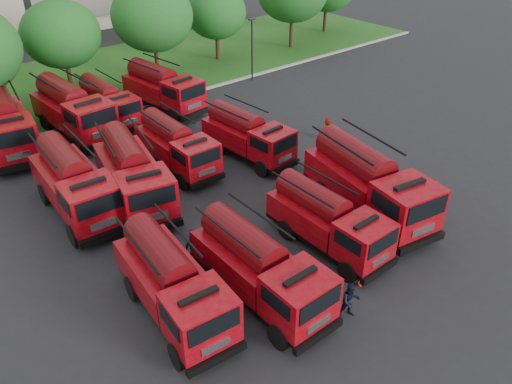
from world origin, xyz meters
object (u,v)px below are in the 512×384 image
Objects in this scene: fire_truck_4 at (75,184)px; fire_truck_9 at (73,110)px; fire_truck_2 at (327,220)px; fire_truck_8 at (7,125)px; fire_truck_11 at (163,88)px; firefighter_1 at (348,316)px; fire_truck_5 at (133,174)px; firefighter_3 at (401,234)px; fire_truck_0 at (173,283)px; firefighter_5 at (326,139)px; fire_truck_10 at (107,103)px; firefighter_4 at (196,264)px; fire_truck_7 at (247,135)px; firefighter_2 at (430,208)px; fire_truck_1 at (260,268)px; fire_truck_3 at (368,183)px; fire_truck_6 at (176,145)px; firefighter_0 at (361,283)px.

fire_truck_9 reaches higher than fire_truck_4.
fire_truck_2 is 20.97m from fire_truck_8.
fire_truck_11 reaches higher than firefighter_1.
fire_truck_5 reaches higher than firefighter_3.
fire_truck_5 reaches higher than fire_truck_0.
firefighter_5 is (15.91, -2.36, -1.67)m from fire_truck_4.
fire_truck_8 is 6.65m from fire_truck_10.
fire_truck_8 reaches higher than firefighter_4.
fire_truck_10 is (2.57, 0.37, -0.31)m from fire_truck_9.
fire_truck_7 is 11.29m from firefighter_2.
fire_truck_1 is 1.04× the size of fire_truck_7.
fire_truck_4 is at bearing 95.85° from fire_truck_0.
fire_truck_7 is 14.86m from fire_truck_8.
fire_truck_2 reaches higher than firefighter_4.
fire_truck_3 reaches higher than fire_truck_5.
firefighter_4 is (-0.44, -6.27, -1.69)m from fire_truck_5.
fire_truck_3 is 4.72× the size of firefighter_2.
fire_truck_11 is 12.68m from firefighter_5.
fire_truck_7 is 4.05× the size of firefighter_3.
fire_truck_3 is at bearing -115.87° from firefighter_3.
fire_truck_5 reaches higher than fire_truck_2.
fire_truck_3 is 5.02× the size of firefighter_3.
fire_truck_4 is 18.25m from firefighter_2.
fire_truck_2 is at bearing 82.18° from firefighter_1.
firefighter_3 is (4.73, -12.55, -1.47)m from fire_truck_6.
fire_truck_1 is 11.15m from firefighter_2.
firefighter_1 is at bearing -66.34° from fire_truck_4.
fire_truck_7 is at bearing 44.57° from fire_truck_0.
fire_truck_9 is at bearing 81.58° from firefighter_0.
firefighter_4 is at bearing 113.31° from firefighter_0.
firefighter_1 is (-1.27, -14.44, -1.47)m from fire_truck_6.
firefighter_5 is (8.99, 10.50, 0.00)m from firefighter_0.
fire_truck_3 reaches higher than firefighter_1.
fire_truck_6 is 14.57m from firefighter_1.
firefighter_0 is at bearing -104.15° from fire_truck_2.
fire_truck_10 is at bearing 81.87° from fire_truck_1.
fire_truck_1 reaches higher than firefighter_1.
fire_truck_11 is (0.01, 9.85, 0.15)m from fire_truck_7.
fire_truck_1 is at bearing -104.93° from fire_truck_6.
fire_truck_2 is 19.45m from fire_truck_9.
fire_truck_3 is 1.24× the size of fire_truck_7.
fire_truck_8 reaches higher than fire_truck_9.
firefighter_1 is at bearing -134.46° from fire_truck_3.
fire_truck_5 is 4.49× the size of firefighter_2.
fire_truck_3 is 14.67m from fire_truck_4.
fire_truck_4 reaches higher than fire_truck_7.
fire_truck_2 is at bearing -82.09° from fire_truck_6.
firefighter_5 is (13.68, 4.97, 0.00)m from firefighter_4.
fire_truck_2 is 11.40m from firefighter_5.
firefighter_3 is at bearing -73.85° from fire_truck_9.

